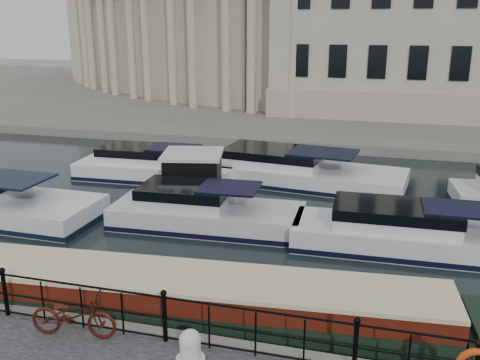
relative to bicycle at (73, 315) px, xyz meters
name	(u,v)px	position (x,y,z in m)	size (l,w,h in m)	color
ground_plane	(201,311)	(1.99, 2.60, -1.06)	(160.00, 160.00, 0.00)	black
far_bank	(340,98)	(1.99, 41.60, -0.78)	(120.00, 42.00, 0.55)	#6B665B
railing	(164,314)	(1.99, 0.35, 0.14)	(24.14, 0.14, 1.22)	black
civic_building	(328,23)	(0.99, 37.31, 5.98)	(53.55, 31.84, 16.85)	#ADA38C
bicycle	(73,315)	(0.00, 0.00, 0.00)	(0.67, 1.93, 1.02)	#41100B
mooring_bollard	(190,346)	(2.75, -0.14, -0.19)	(0.60, 0.60, 0.68)	silver
narrowboat	(181,305)	(1.62, 2.15, -0.69)	(16.54, 3.54, 1.60)	black
harbour_hut	(193,180)	(-1.16, 10.67, -0.10)	(3.72, 3.31, 2.20)	#6B665B
cabin_cruisers	(249,197)	(1.13, 10.88, -0.69)	(27.86, 11.19, 1.99)	white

